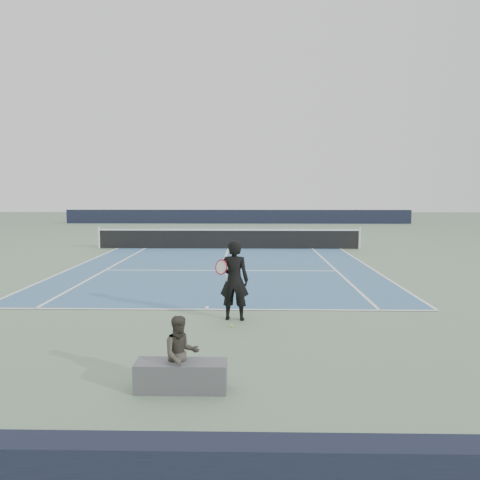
{
  "coord_description": "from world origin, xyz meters",
  "views": [
    {
      "loc": [
        1.03,
        -22.78,
        2.83
      ],
      "look_at": [
        0.69,
        -6.35,
        1.1
      ],
      "focal_mm": 35.0,
      "sensor_mm": 36.0,
      "label": 1
    }
  ],
  "objects_px": {
    "tennis_player": "(234,280)",
    "tennis_ball": "(232,326)",
    "spectator_bench": "(181,365)",
    "tennis_net": "(229,239)"
  },
  "relations": [
    {
      "from": "tennis_net",
      "to": "tennis_ball",
      "type": "height_order",
      "value": "tennis_net"
    },
    {
      "from": "tennis_player",
      "to": "spectator_bench",
      "type": "xyz_separation_m",
      "value": [
        -0.63,
        -3.68,
        -0.51
      ]
    },
    {
      "from": "tennis_ball",
      "to": "spectator_bench",
      "type": "height_order",
      "value": "spectator_bench"
    },
    {
      "from": "tennis_net",
      "to": "tennis_ball",
      "type": "bearing_deg",
      "value": -87.16
    },
    {
      "from": "tennis_player",
      "to": "tennis_ball",
      "type": "xyz_separation_m",
      "value": [
        -0.03,
        -0.59,
        -0.85
      ]
    },
    {
      "from": "tennis_ball",
      "to": "spectator_bench",
      "type": "distance_m",
      "value": 3.16
    },
    {
      "from": "tennis_player",
      "to": "tennis_ball",
      "type": "bearing_deg",
      "value": -93.15
    },
    {
      "from": "tennis_player",
      "to": "tennis_ball",
      "type": "distance_m",
      "value": 1.04
    },
    {
      "from": "spectator_bench",
      "to": "tennis_net",
      "type": "bearing_deg",
      "value": 90.21
    },
    {
      "from": "tennis_net",
      "to": "tennis_player",
      "type": "xyz_separation_m",
      "value": [
        0.69,
        -12.71,
        0.38
      ]
    }
  ]
}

